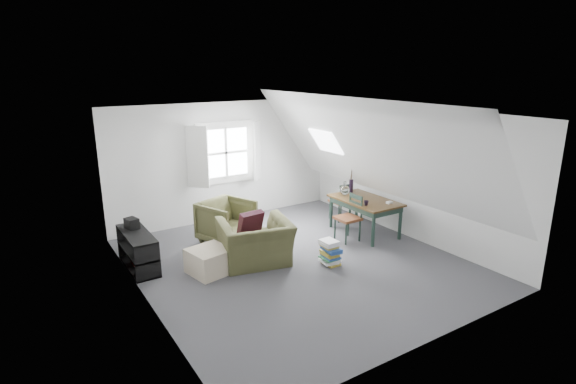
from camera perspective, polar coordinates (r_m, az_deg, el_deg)
floor at (r=7.68m, az=1.17°, el=-8.91°), size 5.50×5.50×0.00m
ceiling at (r=7.02m, az=1.28°, el=10.00°), size 5.50×5.50×0.00m
wall_back at (r=9.59m, az=-7.97°, el=3.83°), size 5.00×0.00×5.00m
wall_front at (r=5.31m, az=18.06°, el=-6.60°), size 5.00×0.00×5.00m
wall_left at (r=6.27m, az=-18.16°, el=-3.19°), size 0.00×5.50×5.50m
wall_right at (r=8.85m, az=14.82°, el=2.45°), size 0.00×5.50×5.50m
slope_left at (r=6.41m, az=-10.36°, el=2.64°), size 3.19×5.50×4.48m
slope_right at (r=8.08m, az=10.46°, el=5.30°), size 3.19×5.50×4.48m
dormer_window at (r=9.49m, az=-7.82°, el=4.93°), size 1.71×0.35×1.30m
skylight at (r=9.06m, az=4.84°, el=6.42°), size 0.35×0.75×0.47m
armchair_near at (r=7.67m, az=-4.14°, el=-8.97°), size 1.33×1.22×0.74m
armchair_far at (r=8.63m, az=-7.70°, el=-6.20°), size 1.11×1.12×0.80m
throw_pillow at (r=7.55m, az=-4.78°, el=-4.00°), size 0.44×0.28×0.44m
ottoman at (r=7.35m, az=-9.91°, el=-8.62°), size 0.71×0.71×0.40m
dining_table at (r=8.90m, az=9.76°, el=-1.49°), size 0.83×1.39×0.69m
demijohn at (r=9.07m, az=7.21°, el=0.30°), size 0.20×0.20×0.28m
vase_twigs at (r=9.29m, az=8.01°, el=0.86°), size 0.09×0.09×0.66m
cup at (r=8.50m, az=9.88°, el=-1.67°), size 0.12×0.12×0.09m
paper_box at (r=8.69m, az=12.75°, el=-1.31°), size 0.11×0.08×0.04m
dining_chair_far at (r=9.64m, az=6.78°, el=-1.11°), size 0.38×0.38×0.82m
dining_chair_near at (r=8.54m, az=7.77°, el=-3.18°), size 0.41×0.41×0.87m
media_shelf at (r=7.76m, az=-18.43°, el=-7.30°), size 0.39×1.17×0.60m
electronics_box at (r=7.89m, az=-19.22°, el=-3.82°), size 0.22×0.27×0.19m
magazine_stack at (r=7.56m, az=5.37°, el=-7.65°), size 0.31×0.37×0.42m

